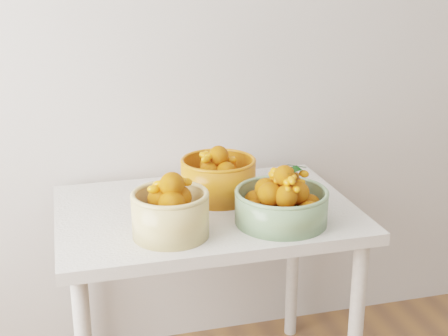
{
  "coord_description": "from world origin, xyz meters",
  "views": [
    {
      "loc": [
        -0.73,
        -0.31,
        1.56
      ],
      "look_at": [
        -0.25,
        1.51,
        0.92
      ],
      "focal_mm": 50.0,
      "sensor_mm": 36.0,
      "label": 1
    }
  ],
  "objects_px": {
    "table": "(206,234)",
    "bowl_green": "(281,203)",
    "bowl_orange": "(218,177)",
    "bowl_cream": "(170,212)"
  },
  "relations": [
    {
      "from": "table",
      "to": "bowl_orange",
      "type": "relative_size",
      "value": 3.44
    },
    {
      "from": "bowl_cream",
      "to": "bowl_orange",
      "type": "bearing_deg",
      "value": 51.09
    },
    {
      "from": "table",
      "to": "bowl_orange",
      "type": "bearing_deg",
      "value": 52.88
    },
    {
      "from": "table",
      "to": "bowl_cream",
      "type": "xyz_separation_m",
      "value": [
        -0.15,
        -0.19,
        0.17
      ]
    },
    {
      "from": "bowl_cream",
      "to": "bowl_orange",
      "type": "xyz_separation_m",
      "value": [
        0.22,
        0.27,
        -0.0
      ]
    },
    {
      "from": "table",
      "to": "bowl_green",
      "type": "relative_size",
      "value": 2.55
    },
    {
      "from": "bowl_green",
      "to": "bowl_orange",
      "type": "distance_m",
      "value": 0.3
    },
    {
      "from": "table",
      "to": "bowl_green",
      "type": "bearing_deg",
      "value": -40.96
    },
    {
      "from": "table",
      "to": "bowl_green",
      "type": "xyz_separation_m",
      "value": [
        0.21,
        -0.18,
        0.16
      ]
    },
    {
      "from": "bowl_cream",
      "to": "bowl_orange",
      "type": "distance_m",
      "value": 0.35
    }
  ]
}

